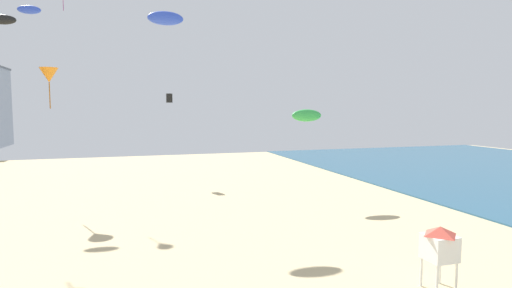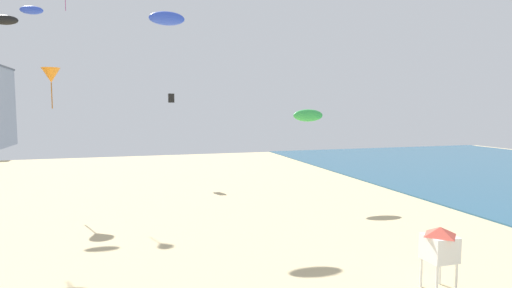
{
  "view_description": "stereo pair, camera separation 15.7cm",
  "coord_description": "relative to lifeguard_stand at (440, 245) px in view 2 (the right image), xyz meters",
  "views": [
    {
      "loc": [
        -3.8,
        -4.6,
        7.19
      ],
      "look_at": [
        2.04,
        14.12,
        5.5
      ],
      "focal_mm": 29.57,
      "sensor_mm": 36.0,
      "label": 1
    },
    {
      "loc": [
        -3.65,
        -4.65,
        7.19
      ],
      "look_at": [
        2.04,
        14.12,
        5.5
      ],
      "focal_mm": 29.57,
      "sensor_mm": 36.0,
      "label": 2
    }
  ],
  "objects": [
    {
      "name": "kite_blue_parafoil",
      "position": [
        -8.87,
        16.61,
        11.43
      ],
      "size": [
        2.42,
        0.67,
        0.94
      ],
      "color": "blue"
    },
    {
      "name": "kite_green_parafoil",
      "position": [
        1.79,
        16.81,
        4.75
      ],
      "size": [
        2.44,
        0.68,
        0.95
      ],
      "color": "green"
    },
    {
      "name": "kite_blue_parafoil_2",
      "position": [
        -18.61,
        24.09,
        12.97
      ],
      "size": [
        1.7,
        0.47,
        0.66
      ],
      "color": "blue"
    },
    {
      "name": "lifeguard_stand",
      "position": [
        0.0,
        0.0,
        0.0
      ],
      "size": [
        1.1,
        1.1,
        2.55
      ],
      "rotation": [
        0.0,
        0.0,
        -0.08
      ],
      "color": "white",
      "rests_on": "ground"
    },
    {
      "name": "kite_orange_delta",
      "position": [
        -16.97,
        21.25,
        7.75
      ],
      "size": [
        1.33,
        1.33,
        3.02
      ],
      "color": "orange"
    },
    {
      "name": "kite_black_parafoil",
      "position": [
        -18.83,
        16.99,
        10.83
      ],
      "size": [
        1.59,
        0.44,
        0.62
      ],
      "color": "black"
    },
    {
      "name": "kite_black_box",
      "position": [
        -7.46,
        29.11,
        6.29
      ],
      "size": [
        0.56,
        0.56,
        0.89
      ],
      "color": "black"
    }
  ]
}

